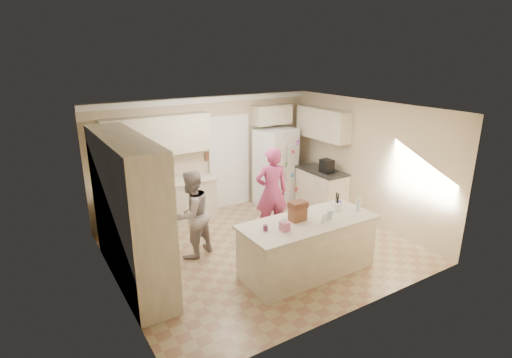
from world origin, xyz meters
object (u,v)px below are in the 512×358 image
tissue_box (285,226)px  teen_girl (272,192)px  refrigerator (276,166)px  coffee_maker (327,166)px  utensil_crock (337,207)px  teen_boy (192,214)px  island_base (307,247)px  dollhouse_body (298,214)px

tissue_box → teen_girl: bearing=62.3°
tissue_box → refrigerator: bearing=57.5°
coffee_maker → utensil_crock: coffee_maker is taller
tissue_box → teen_girl: teen_girl is taller
coffee_maker → teen_boy: size_ratio=0.19×
teen_boy → tissue_box: bearing=95.0°
refrigerator → coffee_maker: 1.27m
refrigerator → teen_girl: 1.84m
utensil_crock → tissue_box: 1.21m
coffee_maker → teen_boy: bearing=-173.7°
refrigerator → island_base: refrigerator is taller
refrigerator → utensil_crock: (-0.76, -2.93, 0.10)m
island_base → utensil_crock: size_ratio=14.67×
teen_boy → coffee_maker: bearing=163.9°
coffee_maker → utensil_crock: 2.32m
utensil_crock → dollhouse_body: dollhouse_body is taller
utensil_crock → teen_girl: teen_girl is taller
coffee_maker → teen_boy: teen_boy is taller
teen_boy → island_base: bearing=110.0°
utensil_crock → teen_boy: 2.52m
island_base → teen_girl: bearing=79.0°
utensil_crock → tissue_box: bearing=-172.9°
refrigerator → teen_girl: teen_girl is taller
coffee_maker → teen_girl: bearing=-167.3°
teen_boy → teen_girl: teen_girl is taller
refrigerator → teen_boy: (-2.79, -1.45, -0.10)m
refrigerator → dollhouse_body: (-1.56, -2.88, 0.14)m
dollhouse_body → teen_boy: 1.90m
refrigerator → coffee_maker: bearing=-74.2°
dollhouse_body → teen_boy: size_ratio=0.16×
dollhouse_body → coffee_maker: bearing=39.3°
island_base → dollhouse_body: size_ratio=8.46×
coffee_maker → tissue_box: bearing=-142.4°
refrigerator → dollhouse_body: bearing=-133.6°
dollhouse_body → teen_boy: (-1.24, 1.42, -0.24)m
refrigerator → utensil_crock: refrigerator is taller
island_base → dollhouse_body: dollhouse_body is taller
coffee_maker → tissue_box: (-2.60, -2.00, -0.07)m
utensil_crock → dollhouse_body: size_ratio=0.58×
refrigerator → utensil_crock: bearing=-119.6°
utensil_crock → coffee_maker: bearing=52.9°
refrigerator → island_base: size_ratio=0.82×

